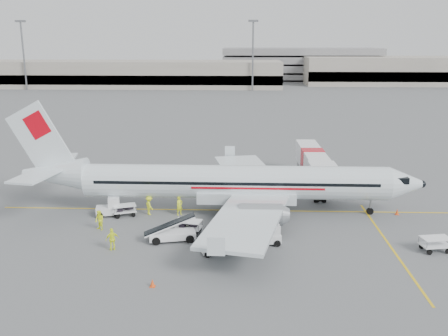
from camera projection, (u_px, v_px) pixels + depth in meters
The scene contains 26 objects.
ground at pixel (223, 210), 49.32m from camera, with size 360.00×360.00×0.00m, color #56595B.
stripe_lead at pixel (223, 210), 49.32m from camera, with size 44.00×0.20×0.01m, color yellow.
stripe_cross at pixel (389, 244), 41.08m from camera, with size 0.20×20.00×0.01m, color yellow.
terminal_west at pixel (124, 74), 175.38m from camera, with size 110.00×22.00×9.00m, color gray, non-canonical shape.
terminal_east at pixel (426, 71), 185.82m from camera, with size 90.00×26.00×10.00m, color gray, non-canonical shape.
parking_garage at pixel (300, 63), 201.44m from camera, with size 62.00×24.00×14.00m, color slate, non-canonical shape.
treeline at pixel (239, 71), 217.85m from camera, with size 300.00×3.00×6.00m, color black, non-canonical shape.
mast_west at pixel (24, 56), 163.22m from camera, with size 3.20×1.20×22.00m, color slate, non-canonical shape.
mast_center at pixel (253, 56), 160.53m from camera, with size 3.20×1.20×22.00m, color slate, non-canonical shape.
aircraft at pixel (236, 160), 47.36m from camera, with size 38.38×30.08×10.58m, color white, non-canonical shape.
jet_bridge at pixel (312, 168), 56.90m from camera, with size 3.07×16.36×4.29m, color white, non-canonical shape.
belt_loader at pixel (172, 225), 41.60m from camera, with size 5.14×1.93×2.78m, color white, non-canonical shape.
tug_fore at pixel (267, 234), 41.00m from camera, with size 2.18×1.25×1.68m, color white, non-canonical shape.
tug_mid at pixel (215, 243), 39.22m from camera, with size 2.20×1.26×1.70m, color white, non-canonical shape.
tug_aft at pixel (108, 207), 47.56m from camera, with size 2.31×1.32×1.79m, color white, non-canonical shape.
cart_loaded_a at pixel (188, 227), 43.35m from camera, with size 2.26×1.34×1.18m, color white, non-canonical shape.
cart_loaded_b at pixel (125, 210), 47.59m from camera, with size 2.13×1.26×1.11m, color white, non-canonical shape.
cart_empty_a at pixel (237, 243), 39.92m from camera, with size 2.10×1.24×1.09m, color white, non-canonical shape.
cart_empty_b at pixel (435, 244), 39.65m from camera, with size 2.26×1.34×1.18m, color white, non-canonical shape.
cone_nose at pixel (397, 212), 48.02m from camera, with size 0.36×0.36×0.60m, color #F34C14.
cone_port at pixel (279, 183), 57.58m from camera, with size 0.36×0.36×0.59m, color #F34C14.
cone_stbd at pixel (152, 283), 34.02m from camera, with size 0.37×0.37×0.60m, color #F34C14.
crew_a at pixel (179, 206), 47.79m from camera, with size 0.68×0.45×1.87m, color yellow.
crew_b at pixel (100, 220), 44.01m from camera, with size 0.87×0.68×1.80m, color yellow.
crew_c at pixel (149, 205), 47.89m from camera, with size 1.19×0.69×1.85m, color yellow.
crew_d at pixel (112, 239), 39.82m from camera, with size 1.08×0.45×1.85m, color yellow.
Camera 1 is at (1.80, -46.66, 16.43)m, focal length 40.00 mm.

